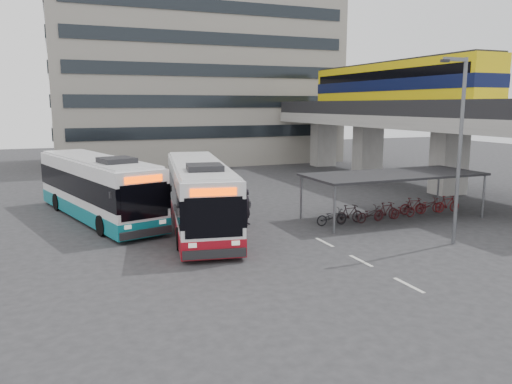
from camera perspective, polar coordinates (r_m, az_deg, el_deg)
name	(u,v)px	position (r m, az deg, el deg)	size (l,w,h in m)	color
ground	(275,248)	(22.33, 2.20, -6.41)	(120.00, 120.00, 0.00)	#28282B
viaduct	(403,105)	(41.84, 16.41, 9.48)	(8.00, 32.00, 9.68)	gray
bike_shelter	(392,195)	(28.81, 15.31, -0.37)	(10.00, 4.00, 2.54)	#595B60
office_block	(193,48)	(57.82, -7.16, 16.05)	(30.00, 15.00, 25.00)	gray
road_markings	(361,261)	(20.97, 11.90, -7.70)	(0.15, 7.60, 0.01)	beige
bus_main	(199,195)	(25.77, -6.54, -0.38)	(4.74, 12.62, 3.65)	white
bus_teal	(97,188)	(29.15, -17.71, 0.43)	(5.90, 12.67, 3.67)	white
pedestrian	(247,207)	(26.25, -1.06, -1.73)	(0.71, 0.46, 1.94)	black
lamp_post	(459,141)	(23.84, 22.15, 5.47)	(1.46, 0.24, 8.29)	#595B60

